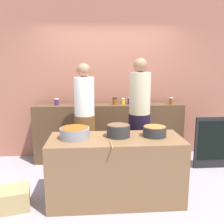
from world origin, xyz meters
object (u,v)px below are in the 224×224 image
Objects in this scene: bread_crate at (13,198)px; cook_in_cap at (139,124)px; cooking_pot_center at (118,131)px; chalkboard_sign at (211,143)px; preserve_jar_6 at (142,100)px; cooking_pot_left at (75,133)px; preserve_jar_1 at (81,101)px; preserve_jar_3 at (115,101)px; preserve_jar_7 at (147,101)px; wooden_spoon at (112,145)px; cook_with_tongs at (85,125)px; cooking_pot_right at (155,131)px; preserve_jar_4 at (123,101)px; preserve_jar_2 at (88,101)px; preserve_jar_8 at (171,101)px; preserve_jar_0 at (57,102)px; preserve_jar_5 at (130,101)px.

cook_in_cap is at bearing 24.05° from bread_crate.
cooking_pot_center reaches higher than chalkboard_sign.
preserve_jar_6 reaches higher than cooking_pot_left.
preserve_jar_6 reaches higher than preserve_jar_1.
bread_crate is (-1.39, -1.50, -0.98)m from preserve_jar_3.
preserve_jar_7 is at bearing 48.18° from cooking_pot_left.
chalkboard_sign reaches higher than wooden_spoon.
wooden_spoon is at bearing -72.98° from cook_with_tongs.
preserve_jar_3 is 0.14× the size of chalkboard_sign.
cook_in_cap is at bearing 98.40° from cooking_pot_right.
preserve_jar_4 reaches higher than chalkboard_sign.
preserve_jar_6 is at bearing -1.68° from preserve_jar_2.
bread_crate is at bearing -132.95° from preserve_jar_3.
preserve_jar_1 reaches higher than cooking_pot_center.
preserve_jar_8 reaches higher than cooking_pot_center.
cook_with_tongs is 0.86m from cook_in_cap.
cooking_pot_right is (0.40, -1.34, -0.20)m from preserve_jar_3.
wooden_spoon is at bearing -96.18° from preserve_jar_3.
chalkboard_sign is (1.79, 1.18, -0.40)m from wooden_spoon.
preserve_jar_3 is 0.51× the size of wooden_spoon.
preserve_jar_8 is (0.43, -0.05, 0.01)m from preserve_jar_7.
cook_with_tongs is at bearing -139.46° from preserve_jar_4.
cooking_pot_center is at bearing -92.89° from preserve_jar_3.
bread_crate is at bearing -132.43° from cook_with_tongs.
cook_in_cap reaches higher than preserve_jar_0.
cooking_pot_center reaches higher than cooking_pot_right.
preserve_jar_5 is 0.81m from cook_in_cap.
preserve_jar_0 is at bearing 178.20° from preserve_jar_8.
preserve_jar_2 is (0.56, 0.02, 0.01)m from preserve_jar_0.
wooden_spoon is (-0.67, -1.69, -0.26)m from preserve_jar_6.
preserve_jar_8 is 2.11m from cooking_pot_left.
cook_with_tongs is at bearing -94.19° from preserve_jar_2.
cooking_pot_center is (0.41, -1.37, -0.19)m from preserve_jar_2.
preserve_jar_1 is at bearing -179.60° from preserve_jar_5.
preserve_jar_2 reaches higher than wooden_spoon.
preserve_jar_0 is 0.89× the size of preserve_jar_2.
cooking_pot_right is at bearing -2.84° from cooking_pot_center.
preserve_jar_6 reaches higher than preserve_jar_2.
preserve_jar_6 is 0.10m from preserve_jar_7.
cook_in_cap is at bearing -135.34° from preserve_jar_8.
preserve_jar_1 is 1.77m from wooden_spoon.
cooking_pot_right is at bearing -57.51° from preserve_jar_2.
preserve_jar_6 is 1.46m from cooking_pot_center.
preserve_jar_2 is 0.97m from preserve_jar_6.
cooking_pot_right is (-0.62, -1.30, -0.20)m from preserve_jar_8.
preserve_jar_7 is 1.28m from cook_with_tongs.
preserve_jar_0 is at bearing -177.95° from preserve_jar_2.
cooking_pot_right is at bearing -115.33° from preserve_jar_8.
preserve_jar_5 reaches higher than cooking_pot_center.
wooden_spoon is 0.14× the size of cook_in_cap.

